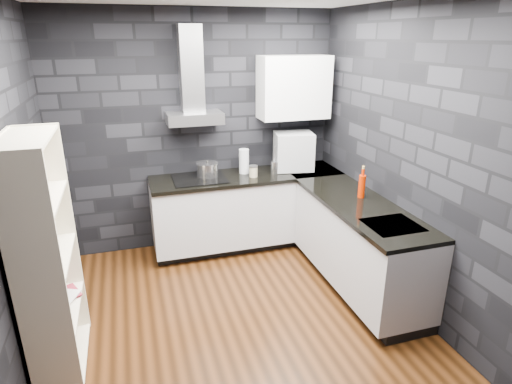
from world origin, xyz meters
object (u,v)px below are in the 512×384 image
pot (207,170)px  fruit_bowl (44,258)px  utensil_crock (275,167)px  bookshelf (46,259)px  appliance_garage (294,151)px  storage_jar (253,172)px  glass_vase (244,161)px  red_bottle (362,186)px

pot → fruit_bowl: bearing=-132.8°
utensil_crock → bookshelf: 2.68m
pot → utensil_crock: size_ratio=1.66×
pot → appliance_garage: size_ratio=0.55×
pot → storage_jar: 0.52m
storage_jar → appliance_garage: appliance_garage is taller
utensil_crock → bookshelf: (-2.25, -1.44, -0.07)m
appliance_garage → utensil_crock: bearing=-153.4°
appliance_garage → bookshelf: 2.94m
glass_vase → storage_jar: 0.20m
glass_vase → storage_jar: (0.06, -0.17, -0.08)m
storage_jar → utensil_crock: (0.28, 0.05, 0.01)m
storage_jar → red_bottle: red_bottle is taller
storage_jar → fruit_bowl: storage_jar is taller
appliance_garage → fruit_bowl: (-2.50, -1.58, -0.19)m
pot → bookshelf: 2.12m
utensil_crock → appliance_garage: appliance_garage is taller
glass_vase → bookshelf: bookshelf is taller
pot → bookshelf: size_ratio=0.13×
storage_jar → fruit_bowl: (-1.97, -1.45, -0.02)m
red_bottle → fruit_bowl: 2.85m
red_bottle → bookshelf: size_ratio=0.13×
utensil_crock → appliance_garage: size_ratio=0.33×
storage_jar → fruit_bowl: size_ratio=0.56×
storage_jar → red_bottle: bearing=-48.7°
glass_vase → utensil_crock: size_ratio=1.96×
bookshelf → storage_jar: bearing=22.9°
red_bottle → storage_jar: bearing=131.3°
storage_jar → utensil_crock: size_ratio=0.80×
pot → glass_vase: (0.44, 0.03, 0.06)m
pot → appliance_garage: bearing=-0.6°
red_bottle → bookshelf: (-2.80, -0.44, -0.11)m
storage_jar → fruit_bowl: bearing=-143.7°
appliance_garage → bookshelf: size_ratio=0.24×
storage_jar → glass_vase: bearing=110.4°
utensil_crock → glass_vase: bearing=161.9°
storage_jar → red_bottle: size_ratio=0.51×
glass_vase → utensil_crock: (0.35, -0.11, -0.07)m
glass_vase → utensil_crock: bearing=-18.1°
pot → glass_vase: size_ratio=0.85×
appliance_garage → red_bottle: bearing=-64.5°
bookshelf → glass_vase: bearing=26.9°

